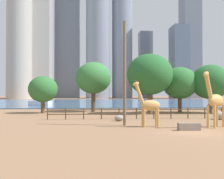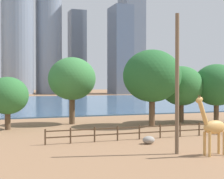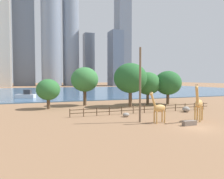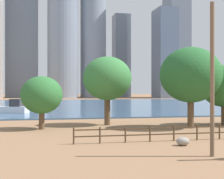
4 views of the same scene
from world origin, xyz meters
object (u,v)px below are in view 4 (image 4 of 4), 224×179
object	(u,v)px
tree_right_tall	(107,79)
boat_ferry	(13,108)
tree_left_large	(224,86)
tree_center_broad	(191,75)
utility_pole	(212,79)
boulder_near_fence	(183,141)
tree_left_small	(42,95)

from	to	relation	value
tree_right_tall	boat_ferry	distance (m)	25.05
tree_left_large	boat_ferry	world-z (taller)	tree_left_large
tree_center_broad	boat_ferry	size ratio (longest dim) A/B	1.55
utility_pole	boat_ferry	bearing A→B (deg)	109.96
boulder_near_fence	tree_center_broad	size ratio (longest dim) A/B	0.12
tree_left_large	tree_center_broad	bearing A→B (deg)	-158.30
tree_left_small	tree_center_broad	bearing A→B (deg)	-8.02
tree_right_tall	tree_left_small	distance (m)	8.48
utility_pole	boulder_near_fence	world-z (taller)	utility_pole
tree_left_large	boat_ferry	xyz separation A→B (m)	(-26.05, 24.30, -3.68)
boat_ferry	tree_left_small	bearing A→B (deg)	124.75
utility_pole	boulder_near_fence	distance (m)	6.35
boulder_near_fence	boat_ferry	bearing A→B (deg)	111.93
tree_left_large	tree_right_tall	distance (m)	14.07
tree_right_tall	boat_ferry	bearing A→B (deg)	120.05
tree_center_broad	tree_right_tall	bearing A→B (deg)	148.96
tree_left_large	tree_right_tall	bearing A→B (deg)	167.76
boulder_near_fence	tree_right_tall	distance (m)	17.00
boulder_near_fence	tree_left_small	world-z (taller)	tree_left_small
tree_left_large	tree_left_small	xyz separation A→B (m)	(-21.50, 0.18, -1.02)
boulder_near_fence	tree_right_tall	world-z (taller)	tree_right_tall
tree_center_broad	boat_ferry	bearing A→B (deg)	128.20
utility_pole	boulder_near_fence	bearing A→B (deg)	91.27
boulder_near_fence	tree_left_small	distance (m)	17.14
tree_left_small	boat_ferry	bearing A→B (deg)	100.69
boulder_near_fence	boat_ferry	distance (m)	40.18
tree_right_tall	tree_left_small	xyz separation A→B (m)	(-7.78, -2.79, -1.90)
tree_right_tall	boat_ferry	xyz separation A→B (m)	(-12.34, 21.32, -4.57)
tree_left_large	tree_right_tall	world-z (taller)	tree_right_tall
tree_right_tall	tree_left_small	size ratio (longest dim) A/B	1.44
tree_left_large	boat_ferry	size ratio (longest dim) A/B	1.25
tree_right_tall	boat_ferry	world-z (taller)	tree_right_tall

